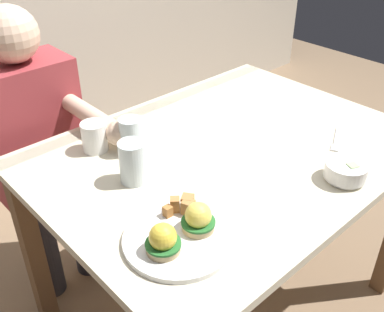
{
  "coord_description": "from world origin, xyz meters",
  "views": [
    {
      "loc": [
        -0.91,
        -0.82,
        1.49
      ],
      "look_at": [
        -0.16,
        0.0,
        0.78
      ],
      "focal_mm": 41.85,
      "sensor_mm": 36.0,
      "label": 1
    }
  ],
  "objects_px": {
    "fork": "(336,141)",
    "coffee_mug": "(95,136)",
    "dining_table": "(227,175)",
    "fruit_bowl": "(346,171)",
    "water_glass_far": "(131,138)",
    "diner_person": "(38,142)",
    "water_glass_near": "(133,165)",
    "eggs_benedict_plate": "(180,233)"
  },
  "relations": [
    {
      "from": "fork",
      "to": "coffee_mug",
      "type": "bearing_deg",
      "value": 141.01
    },
    {
      "from": "dining_table",
      "to": "fruit_bowl",
      "type": "relative_size",
      "value": 10.0
    },
    {
      "from": "water_glass_far",
      "to": "coffee_mug",
      "type": "bearing_deg",
      "value": 129.76
    },
    {
      "from": "coffee_mug",
      "to": "diner_person",
      "type": "relative_size",
      "value": 0.1
    },
    {
      "from": "dining_table",
      "to": "water_glass_far",
      "type": "bearing_deg",
      "value": 141.37
    },
    {
      "from": "fork",
      "to": "water_glass_near",
      "type": "height_order",
      "value": "water_glass_near"
    },
    {
      "from": "coffee_mug",
      "to": "fork",
      "type": "bearing_deg",
      "value": -38.99
    },
    {
      "from": "fruit_bowl",
      "to": "fork",
      "type": "height_order",
      "value": "fruit_bowl"
    },
    {
      "from": "dining_table",
      "to": "fruit_bowl",
      "type": "height_order",
      "value": "fruit_bowl"
    },
    {
      "from": "fruit_bowl",
      "to": "water_glass_near",
      "type": "relative_size",
      "value": 0.96
    },
    {
      "from": "dining_table",
      "to": "water_glass_far",
      "type": "height_order",
      "value": "water_glass_far"
    },
    {
      "from": "eggs_benedict_plate",
      "to": "fruit_bowl",
      "type": "xyz_separation_m",
      "value": [
        0.51,
        -0.13,
        0.01
      ]
    },
    {
      "from": "dining_table",
      "to": "fork",
      "type": "bearing_deg",
      "value": -35.66
    },
    {
      "from": "dining_table",
      "to": "eggs_benedict_plate",
      "type": "bearing_deg",
      "value": -151.66
    },
    {
      "from": "fruit_bowl",
      "to": "diner_person",
      "type": "height_order",
      "value": "diner_person"
    },
    {
      "from": "dining_table",
      "to": "fork",
      "type": "relative_size",
      "value": 8.22
    },
    {
      "from": "coffee_mug",
      "to": "water_glass_near",
      "type": "distance_m",
      "value": 0.22
    },
    {
      "from": "dining_table",
      "to": "water_glass_near",
      "type": "bearing_deg",
      "value": 169.06
    },
    {
      "from": "fruit_bowl",
      "to": "coffee_mug",
      "type": "distance_m",
      "value": 0.76
    },
    {
      "from": "water_glass_near",
      "to": "diner_person",
      "type": "relative_size",
      "value": 0.11
    },
    {
      "from": "eggs_benedict_plate",
      "to": "water_glass_far",
      "type": "distance_m",
      "value": 0.43
    },
    {
      "from": "eggs_benedict_plate",
      "to": "water_glass_near",
      "type": "xyz_separation_m",
      "value": [
        0.07,
        0.28,
        0.03
      ]
    },
    {
      "from": "eggs_benedict_plate",
      "to": "fork",
      "type": "relative_size",
      "value": 1.85
    },
    {
      "from": "coffee_mug",
      "to": "water_glass_near",
      "type": "bearing_deg",
      "value": -93.31
    },
    {
      "from": "coffee_mug",
      "to": "water_glass_far",
      "type": "bearing_deg",
      "value": -50.24
    },
    {
      "from": "dining_table",
      "to": "eggs_benedict_plate",
      "type": "relative_size",
      "value": 4.44
    },
    {
      "from": "dining_table",
      "to": "coffee_mug",
      "type": "xyz_separation_m",
      "value": [
        -0.31,
        0.28,
        0.16
      ]
    },
    {
      "from": "coffee_mug",
      "to": "water_glass_far",
      "type": "height_order",
      "value": "water_glass_far"
    },
    {
      "from": "fruit_bowl",
      "to": "diner_person",
      "type": "xyz_separation_m",
      "value": [
        -0.49,
        0.94,
        -0.12
      ]
    },
    {
      "from": "fork",
      "to": "water_glass_far",
      "type": "xyz_separation_m",
      "value": [
        -0.53,
        0.4,
        0.05
      ]
    },
    {
      "from": "fruit_bowl",
      "to": "eggs_benedict_plate",
      "type": "bearing_deg",
      "value": 165.65
    },
    {
      "from": "dining_table",
      "to": "coffee_mug",
      "type": "relative_size",
      "value": 10.78
    },
    {
      "from": "water_glass_near",
      "to": "water_glass_far",
      "type": "bearing_deg",
      "value": 55.85
    },
    {
      "from": "dining_table",
      "to": "coffee_mug",
      "type": "bearing_deg",
      "value": 138.19
    },
    {
      "from": "coffee_mug",
      "to": "water_glass_near",
      "type": "relative_size",
      "value": 0.89
    },
    {
      "from": "eggs_benedict_plate",
      "to": "fruit_bowl",
      "type": "bearing_deg",
      "value": -14.35
    },
    {
      "from": "dining_table",
      "to": "coffee_mug",
      "type": "height_order",
      "value": "coffee_mug"
    },
    {
      "from": "coffee_mug",
      "to": "diner_person",
      "type": "xyz_separation_m",
      "value": [
        -0.06,
        0.32,
        -0.14
      ]
    },
    {
      "from": "coffee_mug",
      "to": "eggs_benedict_plate",
      "type": "bearing_deg",
      "value": -99.23
    },
    {
      "from": "eggs_benedict_plate",
      "to": "diner_person",
      "type": "distance_m",
      "value": 0.82
    },
    {
      "from": "coffee_mug",
      "to": "fork",
      "type": "relative_size",
      "value": 0.76
    },
    {
      "from": "fork",
      "to": "dining_table",
      "type": "bearing_deg",
      "value": 144.34
    }
  ]
}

